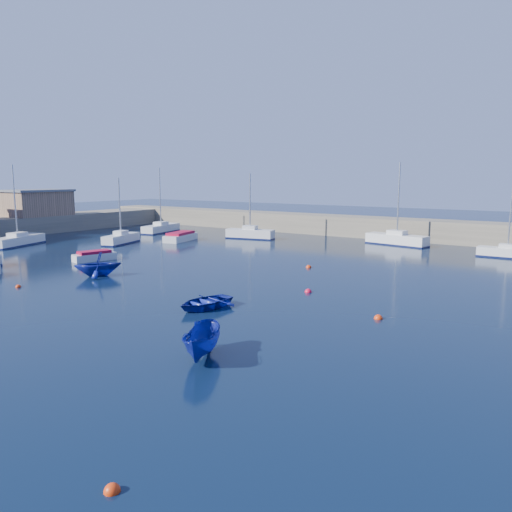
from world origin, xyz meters
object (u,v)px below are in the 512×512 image
Objects in this scene: sailboat_2 at (18,240)px; sailboat_6 at (397,239)px; dinghy_center at (205,302)px; sailboat_3 at (121,238)px; dinghy_left at (98,264)px; dinghy_right at (203,343)px; sailboat_4 at (161,228)px; sailboat_7 at (507,252)px; motorboat_1 at (94,256)px; sailboat_5 at (250,233)px; motorboat_2 at (181,237)px; brick_shed_a at (37,204)px.

sailboat_6 is (35.80, 25.58, 0.08)m from sailboat_2.
sailboat_6 is 2.56× the size of dinghy_center.
dinghy_left is at bearing -62.76° from sailboat_3.
dinghy_right is at bearing -162.86° from sailboat_6.
dinghy_left is at bearing -65.35° from sailboat_4.
sailboat_7 is 40.06m from motorboat_1.
dinghy_left is (18.91, -25.57, 0.34)m from sailboat_4.
dinghy_left is at bearing 176.05° from sailboat_5.
dinghy_right is at bearing -40.38° from sailboat_2.
sailboat_6 is (27.33, 17.64, 0.06)m from sailboat_3.
sailboat_2 is at bearing 175.46° from dinghy_center.
sailboat_2 is 44.00m from sailboat_6.
sailboat_4 is 0.96× the size of sailboat_6.
sailboat_5 is at bearing 28.50° from sailboat_2.
sailboat_4 is (3.53, 19.37, -0.00)m from sailboat_2.
sailboat_2 is 19.69m from sailboat_4.
sailboat_7 is (47.94, 22.59, -0.06)m from sailboat_2.
sailboat_4 is at bearing 96.00° from sailboat_3.
sailboat_6 is at bearing 15.52° from sailboat_2.
sailboat_2 is 1.27× the size of sailboat_7.
sailboat_6 is (32.27, 6.21, 0.08)m from sailboat_4.
motorboat_1 is 15.92m from motorboat_2.
sailboat_5 is 22.43m from motorboat_1.
sailboat_2 is at bearing -112.16° from sailboat_4.
brick_shed_a is 2.16× the size of dinghy_center.
dinghy_right is at bearing 9.29° from dinghy_left.
motorboat_2 is at bearing 126.96° from sailboat_5.
dinghy_left is (33.10, -15.48, -3.16)m from brick_shed_a.
sailboat_6 is 12.50m from sailboat_7.
sailboat_4 is at bearing 134.89° from motorboat_2.
sailboat_2 is 44.12m from dinghy_right.
brick_shed_a reaches higher than dinghy_right.
sailboat_5 is (14.74, 1.29, 0.06)m from sailboat_4.
sailboat_7 reaches higher than dinghy_right.
motorboat_1 is at bearing -25.91° from sailboat_2.
sailboat_4 is 31.81m from dinghy_left.
dinghy_left is (22.44, -6.20, 0.34)m from sailboat_2.
dinghy_center is (23.47, -22.80, -0.14)m from motorboat_2.
sailboat_6 is at bearing -87.12° from sailboat_5.
sailboat_4 is at bearing 109.57° from dinghy_right.
motorboat_1 is at bearing -69.15° from sailboat_3.
sailboat_5 is at bearing 115.06° from sailboat_6.
sailboat_3 is 42.09m from sailboat_7.
dinghy_center is (19.94, -7.28, -0.06)m from motorboat_1.
sailboat_6 reaches higher than brick_shed_a.
sailboat_6 is 2.61× the size of dinghy_right.
motorboat_1 is at bearing -90.88° from motorboat_2.
brick_shed_a is 49.36m from sailboat_6.
sailboat_4 is at bearing 110.29° from sailboat_6.
brick_shed_a is 31.28m from sailboat_5.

